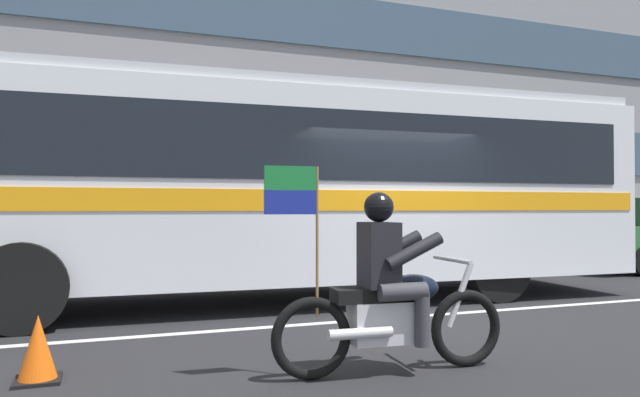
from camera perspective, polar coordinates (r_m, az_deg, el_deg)
name	(u,v)px	position (r m, az deg, el deg)	size (l,w,h in m)	color
ground_plane	(393,309)	(8.49, 7.08, -10.59)	(60.00, 60.00, 0.00)	black
sidewalk_curb	(286,269)	(13.17, -3.32, -6.80)	(28.00, 3.80, 0.15)	gray
lane_center_stripe	(414,316)	(7.97, 9.12, -11.20)	(26.60, 0.14, 0.01)	silver
office_building_facade	(260,87)	(15.62, -5.83, 10.65)	(28.00, 0.89, 9.09)	gray
transit_bus	(282,178)	(9.01, -3.68, 1.99)	(11.21, 3.01, 3.22)	silver
motorcycle_with_rider	(389,296)	(5.19, 6.71, -9.35)	(2.19, 0.64, 1.78)	black
fire_hydrant	(154,256)	(11.62, -15.78, -5.36)	(0.22, 0.30, 0.75)	red
traffic_cone	(38,350)	(5.50, -25.65, -13.11)	(0.36, 0.36, 0.55)	#EA590F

